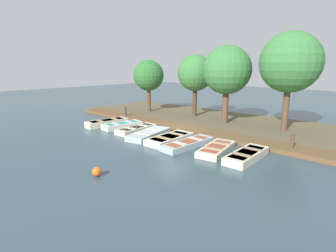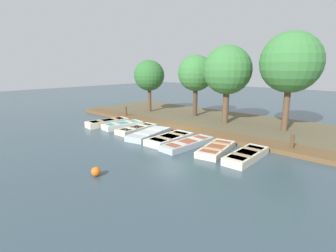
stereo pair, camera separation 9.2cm
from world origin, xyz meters
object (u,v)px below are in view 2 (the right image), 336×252
at_px(rowboat_3, 149,134).
at_px(buoy, 96,171).
at_px(rowboat_2, 137,129).
at_px(mooring_post_near, 126,112).
at_px(rowboat_7, 246,155).
at_px(park_tree_right, 291,63).
at_px(park_tree_far_left, 149,76).
at_px(park_tree_left, 196,73).
at_px(rowboat_0, 107,122).
at_px(rowboat_5, 188,144).
at_px(mooring_post_far, 292,143).
at_px(rowboat_6, 216,149).
at_px(park_tree_center, 227,70).
at_px(rowboat_4, 169,139).
at_px(rowboat_1, 123,125).

relative_size(rowboat_3, buoy, 9.02).
distance_m(rowboat_2, mooring_post_near, 4.79).
xyz_separation_m(rowboat_7, mooring_post_near, (-2.45, -11.81, 0.31)).
height_order(rowboat_7, park_tree_right, park_tree_right).
bearing_deg(park_tree_far_left, park_tree_left, 103.21).
relative_size(rowboat_0, rowboat_5, 0.92).
bearing_deg(mooring_post_far, rowboat_0, -77.32).
xyz_separation_m(park_tree_left, park_tree_right, (0.22, 7.32, 0.78)).
bearing_deg(rowboat_6, rowboat_7, 80.64).
bearing_deg(rowboat_0, rowboat_5, 96.89).
height_order(rowboat_2, park_tree_left, park_tree_left).
bearing_deg(rowboat_7, park_tree_left, -131.50).
distance_m(rowboat_3, rowboat_5, 2.97).
relative_size(rowboat_7, mooring_post_near, 3.00).
bearing_deg(rowboat_5, park_tree_left, -142.41).
bearing_deg(mooring_post_near, park_tree_far_left, -172.18).
bearing_deg(park_tree_center, rowboat_4, 0.24).
xyz_separation_m(rowboat_5, park_tree_center, (-6.06, -1.33, 3.73)).
relative_size(buoy, park_tree_right, 0.06).
distance_m(rowboat_6, rowboat_7, 1.59).
height_order(mooring_post_near, park_tree_right, park_tree_right).
height_order(rowboat_4, rowboat_6, rowboat_4).
bearing_deg(mooring_post_near, rowboat_0, 24.09).
xyz_separation_m(rowboat_0, buoy, (5.50, 7.18, -0.03)).
bearing_deg(rowboat_6, rowboat_4, -96.55).
bearing_deg(park_tree_left, rowboat_1, -12.15).
height_order(rowboat_3, rowboat_6, rowboat_3).
distance_m(buoy, park_tree_far_left, 14.61).
bearing_deg(rowboat_4, park_tree_left, -155.87).
relative_size(rowboat_5, mooring_post_far, 3.43).
distance_m(rowboat_0, rowboat_4, 6.11).
distance_m(rowboat_4, mooring_post_near, 7.79).
bearing_deg(park_tree_right, rowboat_7, 4.73).
relative_size(mooring_post_near, buoy, 2.63).
xyz_separation_m(rowboat_0, rowboat_6, (-0.17, 9.04, -0.06)).
bearing_deg(rowboat_4, rowboat_2, -97.36).
height_order(park_tree_center, park_tree_right, park_tree_right).
bearing_deg(park_tree_right, park_tree_far_left, -86.04).
xyz_separation_m(rowboat_4, mooring_post_near, (-2.72, -7.30, 0.31)).
distance_m(rowboat_0, park_tree_right, 12.73).
relative_size(rowboat_7, park_tree_left, 0.58).
height_order(rowboat_0, park_tree_far_left, park_tree_far_left).
height_order(park_tree_far_left, park_tree_left, park_tree_left).
bearing_deg(rowboat_3, rowboat_6, 81.28).
distance_m(rowboat_1, rowboat_3, 3.08).
relative_size(rowboat_0, park_tree_left, 0.61).
relative_size(rowboat_4, park_tree_right, 0.48).
bearing_deg(mooring_post_far, buoy, -29.63).
height_order(rowboat_0, park_tree_left, park_tree_left).
bearing_deg(buoy, rowboat_2, -143.49).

